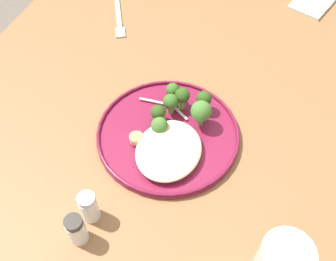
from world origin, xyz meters
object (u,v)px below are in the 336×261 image
seared_scallop_half_hidden (136,138)px  pepper_shaker (77,230)px  folded_napkin (315,0)px  broccoli_floret_split_head (182,97)px  seared_scallop_center_golden (175,128)px  dinner_plate (168,134)px  broccoli_floret_small_sprig (158,113)px  broccoli_floret_beside_noodles (171,102)px  broccoli_floret_tall_stalk (161,126)px  broccoli_floret_center_pile (201,112)px  salt_shaker (89,207)px  seared_scallop_rear_pale (165,168)px  dinner_fork (119,16)px  broccoli_floret_rear_charred (204,100)px  seared_scallop_right_edge (148,147)px  broccoli_floret_right_tilted (173,91)px

seared_scallop_half_hidden → pepper_shaker: 0.21m
folded_napkin → broccoli_floret_split_head: bearing=-22.8°
broccoli_floret_split_head → seared_scallop_center_golden: bearing=7.1°
dinner_plate → broccoli_floret_small_sprig: broccoli_floret_small_sprig is taller
broccoli_floret_split_head → broccoli_floret_small_sprig: bearing=-31.5°
broccoli_floret_beside_noodles → broccoli_floret_split_head: bearing=142.1°
broccoli_floret_small_sprig → folded_napkin: (-0.55, 0.24, -0.03)m
dinner_plate → seared_scallop_half_hidden: bearing=-50.4°
broccoli_floret_tall_stalk → folded_napkin: bearing=159.0°
broccoli_floret_center_pile → salt_shaker: size_ratio=0.94×
seared_scallop_rear_pale → salt_shaker: salt_shaker is taller
folded_napkin → pepper_shaker: (0.83, -0.28, 0.03)m
broccoli_floret_split_head → dinner_fork: bearing=-132.8°
broccoli_floret_split_head → broccoli_floret_center_pile: bearing=58.9°
broccoli_floret_beside_noodles → broccoli_floret_rear_charred: bearing=117.6°
seared_scallop_center_golden → pepper_shaker: size_ratio=0.33×
dinner_plate → pepper_shaker: pepper_shaker is taller
seared_scallop_right_edge → broccoli_floret_beside_noodles: (-0.11, 0.01, 0.02)m
seared_scallop_half_hidden → salt_shaker: bearing=-4.6°
seared_scallop_center_golden → broccoli_floret_small_sprig: bearing=-106.1°
dinner_fork → folded_napkin: bearing=118.2°
dinner_plate → broccoli_floret_rear_charred: bearing=151.8°
pepper_shaker → seared_scallop_right_edge: bearing=168.3°
broccoli_floret_center_pile → folded_napkin: broccoli_floret_center_pile is taller
seared_scallop_rear_pale → broccoli_floret_beside_noodles: size_ratio=0.59×
broccoli_floret_small_sprig → broccoli_floret_right_tilted: bearing=173.5°
seared_scallop_rear_pale → salt_shaker: 0.16m
broccoli_floret_right_tilted → broccoli_floret_beside_noodles: bearing=14.7°
broccoli_floret_split_head → dinner_fork: 0.36m
broccoli_floret_center_pile → broccoli_floret_tall_stalk: broccoli_floret_center_pile is taller
broccoli_floret_rear_charred → salt_shaker: bearing=-20.4°
seared_scallop_rear_pale → pepper_shaker: 0.19m
dinner_plate → seared_scallop_half_hidden: seared_scallop_half_hidden is taller
broccoli_floret_beside_noodles → dinner_fork: (-0.27, -0.25, -0.04)m
broccoli_floret_tall_stalk → pepper_shaker: pepper_shaker is taller
seared_scallop_right_edge → folded_napkin: 0.67m
seared_scallop_right_edge → broccoli_floret_small_sprig: (-0.07, -0.01, 0.02)m
broccoli_floret_small_sprig → pepper_shaker: 0.28m
seared_scallop_center_golden → seared_scallop_rear_pale: size_ratio=0.75×
dinner_fork → broccoli_floret_small_sprig: bearing=37.9°
broccoli_floret_center_pile → broccoli_floret_tall_stalk: bearing=-50.3°
dinner_plate → broccoli_floret_split_head: (-0.08, 0.00, 0.03)m
broccoli_floret_rear_charred → dinner_plate: bearing=-28.2°
broccoli_floret_small_sprig → dinner_fork: broccoli_floret_small_sprig is taller
seared_scallop_rear_pale → pepper_shaker: bearing=-28.3°
broccoli_floret_center_pile → broccoli_floret_split_head: (-0.03, -0.05, -0.01)m
dinner_plate → seared_scallop_rear_pale: seared_scallop_rear_pale is taller
dinner_fork → broccoli_floret_beside_noodles: bearing=42.9°
folded_napkin → salt_shaker: (0.79, -0.28, 0.03)m
seared_scallop_rear_pale → broccoli_floret_small_sprig: size_ratio=0.67×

